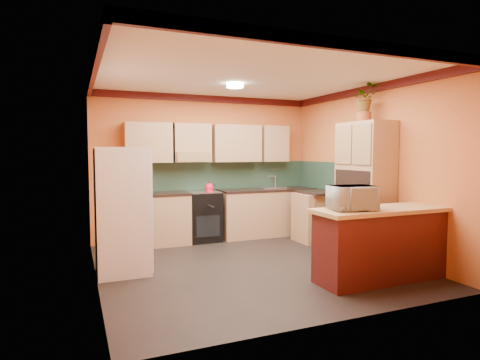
% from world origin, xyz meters
% --- Properties ---
extents(room_shell, '(4.24, 4.24, 2.72)m').
position_xyz_m(room_shell, '(0.02, 0.28, 2.09)').
color(room_shell, black).
rests_on(room_shell, ground).
extents(base_cabinets_back, '(3.65, 0.60, 0.88)m').
position_xyz_m(base_cabinets_back, '(0.47, 1.80, 0.44)').
color(base_cabinets_back, tan).
rests_on(base_cabinets_back, ground).
extents(countertop_back, '(3.65, 0.62, 0.04)m').
position_xyz_m(countertop_back, '(0.47, 1.80, 0.90)').
color(countertop_back, black).
rests_on(countertop_back, base_cabinets_back).
extents(stove, '(0.58, 0.58, 0.91)m').
position_xyz_m(stove, '(-0.15, 1.80, 0.46)').
color(stove, black).
rests_on(stove, ground).
extents(kettle, '(0.20, 0.20, 0.18)m').
position_xyz_m(kettle, '(-0.05, 1.75, 1.00)').
color(kettle, red).
rests_on(kettle, stove).
extents(sink, '(0.48, 0.40, 0.03)m').
position_xyz_m(sink, '(1.25, 1.80, 0.94)').
color(sink, silver).
rests_on(sink, countertop_back).
extents(base_cabinets_right, '(0.60, 0.80, 0.88)m').
position_xyz_m(base_cabinets_right, '(1.80, 0.98, 0.44)').
color(base_cabinets_right, tan).
rests_on(base_cabinets_right, ground).
extents(countertop_right, '(0.62, 0.80, 0.04)m').
position_xyz_m(countertop_right, '(1.80, 0.98, 0.90)').
color(countertop_right, black).
rests_on(countertop_right, base_cabinets_right).
extents(fridge, '(0.68, 0.66, 1.70)m').
position_xyz_m(fridge, '(-1.75, 0.31, 0.85)').
color(fridge, silver).
rests_on(fridge, ground).
extents(pantry, '(0.48, 0.90, 2.10)m').
position_xyz_m(pantry, '(1.85, -0.21, 1.05)').
color(pantry, tan).
rests_on(pantry, ground).
extents(fern_pot, '(0.22, 0.22, 0.16)m').
position_xyz_m(fern_pot, '(1.85, -0.16, 2.18)').
color(fern_pot, '#994525').
rests_on(fern_pot, pantry).
extents(fern, '(0.43, 0.39, 0.42)m').
position_xyz_m(fern, '(1.85, -0.16, 2.47)').
color(fern, tan).
rests_on(fern, fern_pot).
extents(breakfast_bar, '(1.80, 0.55, 0.88)m').
position_xyz_m(breakfast_bar, '(1.30, -1.25, 0.44)').
color(breakfast_bar, '#4D1812').
rests_on(breakfast_bar, ground).
extents(bar_top, '(1.90, 0.65, 0.05)m').
position_xyz_m(bar_top, '(1.30, -1.25, 0.91)').
color(bar_top, tan).
rests_on(bar_top, breakfast_bar).
extents(microwave, '(0.58, 0.44, 0.30)m').
position_xyz_m(microwave, '(0.80, -1.25, 1.08)').
color(microwave, silver).
rests_on(microwave, bar_top).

